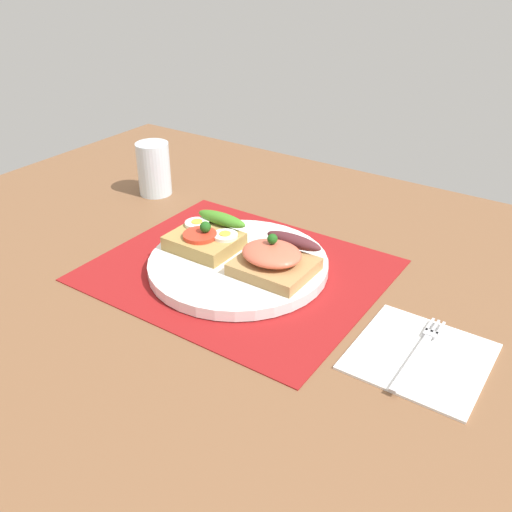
% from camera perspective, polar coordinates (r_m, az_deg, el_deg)
% --- Properties ---
extents(ground_plane, '(1.20, 0.90, 0.03)m').
position_cam_1_polar(ground_plane, '(0.81, -1.77, -2.46)').
color(ground_plane, brown).
extents(placemat, '(0.38, 0.32, 0.00)m').
position_cam_1_polar(placemat, '(0.80, -1.79, -1.40)').
color(placemat, maroon).
rests_on(placemat, ground_plane).
extents(plate, '(0.25, 0.25, 0.02)m').
position_cam_1_polar(plate, '(0.79, -1.80, -0.83)').
color(plate, white).
rests_on(plate, placemat).
extents(sandwich_egg_tomato, '(0.10, 0.09, 0.04)m').
position_cam_1_polar(sandwich_egg_tomato, '(0.82, -5.00, 1.92)').
color(sandwich_egg_tomato, '#A98849').
rests_on(sandwich_egg_tomato, plate).
extents(sandwich_salmon, '(0.10, 0.10, 0.05)m').
position_cam_1_polar(sandwich_salmon, '(0.76, 1.99, -0.19)').
color(sandwich_salmon, '#AB844E').
rests_on(sandwich_salmon, plate).
extents(napkin, '(0.14, 0.14, 0.01)m').
position_cam_1_polar(napkin, '(0.67, 16.18, -9.57)').
color(napkin, white).
rests_on(napkin, ground_plane).
extents(fork, '(0.02, 0.15, 0.00)m').
position_cam_1_polar(fork, '(0.67, 16.08, -9.14)').
color(fork, '#B7B7BC').
rests_on(fork, napkin).
extents(drinking_glass, '(0.06, 0.06, 0.09)m').
position_cam_1_polar(drinking_glass, '(1.04, -10.23, 8.63)').
color(drinking_glass, silver).
rests_on(drinking_glass, ground_plane).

